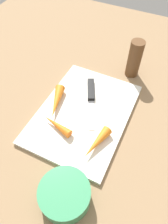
% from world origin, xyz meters
% --- Properties ---
extents(ground_plane, '(1.40, 1.40, 0.00)m').
position_xyz_m(ground_plane, '(0.00, 0.00, 0.00)').
color(ground_plane, '#8C6D4C').
extents(cutting_board, '(0.36, 0.26, 0.01)m').
position_xyz_m(cutting_board, '(0.00, 0.00, 0.01)').
color(cutting_board, silver).
rests_on(cutting_board, ground_plane).
extents(knife, '(0.19, 0.10, 0.01)m').
position_xyz_m(knife, '(0.08, 0.01, 0.02)').
color(knife, '#B7B7BC').
rests_on(knife, cutting_board).
extents(carrot_medium, '(0.11, 0.05, 0.03)m').
position_xyz_m(carrot_medium, '(-0.09, -0.08, 0.03)').
color(carrot_medium, orange).
rests_on(carrot_medium, cutting_board).
extents(carrot_longest, '(0.12, 0.07, 0.03)m').
position_xyz_m(carrot_longest, '(-0.01, 0.09, 0.03)').
color(carrot_longest, orange).
rests_on(carrot_longest, cutting_board).
extents(carrot_shortest, '(0.05, 0.10, 0.02)m').
position_xyz_m(carrot_shortest, '(-0.08, 0.05, 0.02)').
color(carrot_shortest, orange).
rests_on(carrot_shortest, cutting_board).
extents(small_bowl, '(0.12, 0.12, 0.05)m').
position_xyz_m(small_bowl, '(-0.24, -0.07, 0.03)').
color(small_bowl, '#388C59').
rests_on(small_bowl, ground_plane).
extents(pepper_grinder, '(0.05, 0.05, 0.13)m').
position_xyz_m(pepper_grinder, '(0.24, -0.07, 0.07)').
color(pepper_grinder, brown).
rests_on(pepper_grinder, ground_plane).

